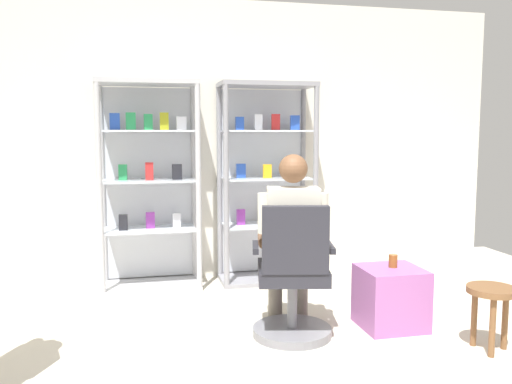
{
  "coord_description": "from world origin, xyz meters",
  "views": [
    {
      "loc": [
        -0.66,
        -2.23,
        1.44
      ],
      "look_at": [
        0.2,
        1.58,
        1.0
      ],
      "focal_mm": 37.46,
      "sensor_mm": 36.0,
      "label": 1
    }
  ],
  "objects_px": {
    "display_cabinet_right": "(265,181)",
    "office_chair": "(293,284)",
    "display_cabinet_left": "(149,183)",
    "wooden_stool": "(491,300)",
    "seated_shopkeeper": "(291,234)",
    "tea_glass": "(393,261)",
    "storage_crate": "(391,298)"
  },
  "relations": [
    {
      "from": "display_cabinet_right",
      "to": "tea_glass",
      "type": "xyz_separation_m",
      "value": [
        0.62,
        -1.46,
        -0.47
      ]
    },
    {
      "from": "display_cabinet_left",
      "to": "office_chair",
      "type": "bearing_deg",
      "value": -58.82
    },
    {
      "from": "display_cabinet_left",
      "to": "wooden_stool",
      "type": "relative_size",
      "value": 4.41
    },
    {
      "from": "display_cabinet_left",
      "to": "tea_glass",
      "type": "relative_size",
      "value": 20.04
    },
    {
      "from": "display_cabinet_left",
      "to": "wooden_stool",
      "type": "bearing_deg",
      "value": -43.27
    },
    {
      "from": "display_cabinet_right",
      "to": "wooden_stool",
      "type": "distance_m",
      "value": 2.36
    },
    {
      "from": "storage_crate",
      "to": "tea_glass",
      "type": "relative_size",
      "value": 4.71
    },
    {
      "from": "display_cabinet_left",
      "to": "wooden_stool",
      "type": "height_order",
      "value": "display_cabinet_left"
    },
    {
      "from": "display_cabinet_right",
      "to": "office_chair",
      "type": "height_order",
      "value": "display_cabinet_right"
    },
    {
      "from": "display_cabinet_left",
      "to": "seated_shopkeeper",
      "type": "height_order",
      "value": "display_cabinet_left"
    },
    {
      "from": "storage_crate",
      "to": "display_cabinet_left",
      "type": "bearing_deg",
      "value": 139.01
    },
    {
      "from": "display_cabinet_left",
      "to": "seated_shopkeeper",
      "type": "relative_size",
      "value": 1.47
    },
    {
      "from": "display_cabinet_right",
      "to": "seated_shopkeeper",
      "type": "relative_size",
      "value": 1.47
    },
    {
      "from": "office_chair",
      "to": "wooden_stool",
      "type": "xyz_separation_m",
      "value": [
        1.21,
        -0.48,
        -0.05
      ]
    },
    {
      "from": "office_chair",
      "to": "wooden_stool",
      "type": "relative_size",
      "value": 2.23
    },
    {
      "from": "seated_shopkeeper",
      "to": "tea_glass",
      "type": "xyz_separation_m",
      "value": [
        0.76,
        -0.08,
        -0.22
      ]
    },
    {
      "from": "wooden_stool",
      "to": "seated_shopkeeper",
      "type": "bearing_deg",
      "value": 151.5
    },
    {
      "from": "seated_shopkeeper",
      "to": "tea_glass",
      "type": "height_order",
      "value": "seated_shopkeeper"
    },
    {
      "from": "tea_glass",
      "to": "wooden_stool",
      "type": "bearing_deg",
      "value": -52.89
    },
    {
      "from": "seated_shopkeeper",
      "to": "wooden_stool",
      "type": "bearing_deg",
      "value": -28.5
    },
    {
      "from": "office_chair",
      "to": "tea_glass",
      "type": "bearing_deg",
      "value": 5.65
    },
    {
      "from": "office_chair",
      "to": "storage_crate",
      "type": "xyz_separation_m",
      "value": [
        0.77,
        0.06,
        -0.17
      ]
    },
    {
      "from": "display_cabinet_right",
      "to": "seated_shopkeeper",
      "type": "bearing_deg",
      "value": -95.68
    },
    {
      "from": "storage_crate",
      "to": "wooden_stool",
      "type": "distance_m",
      "value": 0.71
    },
    {
      "from": "seated_shopkeeper",
      "to": "tea_glass",
      "type": "distance_m",
      "value": 0.79
    },
    {
      "from": "tea_glass",
      "to": "storage_crate",
      "type": "bearing_deg",
      "value": -139.11
    },
    {
      "from": "tea_glass",
      "to": "display_cabinet_right",
      "type": "bearing_deg",
      "value": 113.03
    },
    {
      "from": "seated_shopkeeper",
      "to": "wooden_stool",
      "type": "xyz_separation_m",
      "value": [
        1.18,
        -0.64,
        -0.37
      ]
    },
    {
      "from": "display_cabinet_left",
      "to": "seated_shopkeeper",
      "type": "bearing_deg",
      "value": -55.02
    },
    {
      "from": "display_cabinet_left",
      "to": "storage_crate",
      "type": "distance_m",
      "value": 2.37
    },
    {
      "from": "tea_glass",
      "to": "wooden_stool",
      "type": "distance_m",
      "value": 0.72
    },
    {
      "from": "display_cabinet_right",
      "to": "office_chair",
      "type": "xyz_separation_m",
      "value": [
        -0.17,
        -1.54,
        -0.57
      ]
    }
  ]
}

